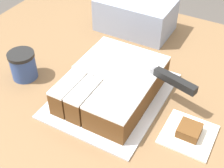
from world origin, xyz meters
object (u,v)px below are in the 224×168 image
knife (167,77)px  storage_box (135,15)px  cake_board (112,95)px  cake (113,84)px  brownie (189,130)px  coffee_cup (23,65)px

knife → storage_box: bearing=-38.1°
cake_board → cake: cake is taller
knife → brownie: (0.10, -0.08, -0.08)m
cake_board → knife: 0.18m
knife → brownie: bearing=155.2°
cake_board → storage_box: bearing=105.9°
cake_board → storage_box: size_ratio=1.34×
coffee_cup → knife: bearing=13.8°
knife → storage_box: storage_box is taller
cake → knife: knife is taller
cake → storage_box: storage_box is taller
cake → storage_box: bearing=106.3°
coffee_cup → cake_board: bearing=11.1°
coffee_cup → storage_box: (0.18, 0.43, 0.02)m
knife → storage_box: size_ratio=1.14×
storage_box → knife: bearing=-52.4°
knife → storage_box: 0.41m
knife → coffee_cup: (-0.43, -0.10, -0.05)m
brownie → cake_board: bearing=171.8°
cake_board → cake: 0.04m
cake_board → cake: (0.00, 0.00, 0.04)m
knife → coffee_cup: knife is taller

